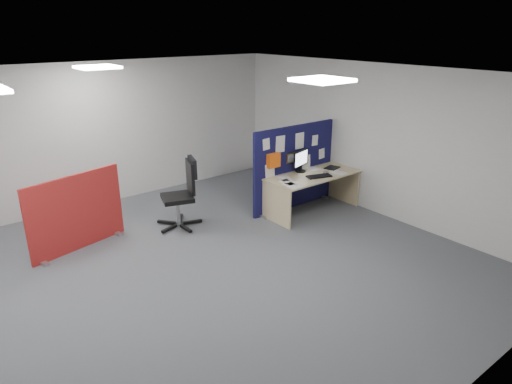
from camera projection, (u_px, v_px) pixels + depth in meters
floor at (152, 289)px, 6.06m from camera, size 9.00×9.00×0.00m
ceiling at (134, 82)px, 5.13m from camera, size 9.00×7.00×0.02m
wall_back at (58, 141)px, 8.17m from camera, size 9.00×0.02×2.70m
wall_front at (375, 338)px, 3.02m from camera, size 9.00×0.02×2.70m
wall_right at (375, 140)px, 8.21m from camera, size 0.02×7.00×2.70m
ceiling_lights at (136, 78)px, 5.83m from camera, size 4.10×4.10×0.04m
navy_divider at (293, 167)px, 8.55m from camera, size 1.92×0.30×1.58m
main_desk at (311, 182)px, 8.44m from camera, size 1.81×0.81×0.73m
monitor_main at (301, 160)px, 8.43m from camera, size 0.45×0.19×0.40m
keyboard at (319, 176)px, 8.21m from camera, size 0.48×0.31×0.02m
mouse at (326, 172)px, 8.42m from camera, size 0.11×0.07×0.03m
paper_tray at (332, 168)px, 8.71m from camera, size 0.33×0.28×0.01m
red_divider at (77, 213)px, 7.00m from camera, size 1.56×0.44×1.19m
office_chair at (184, 189)px, 7.77m from camera, size 0.79×0.75×1.19m
desk_papers at (304, 177)px, 8.20m from camera, size 1.42×0.80×0.00m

